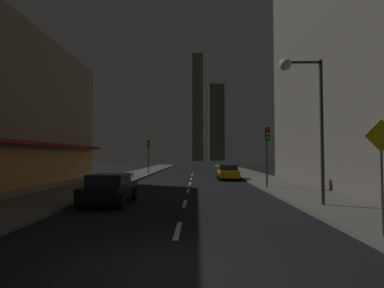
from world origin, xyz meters
name	(u,v)px	position (x,y,z in m)	size (l,w,h in m)	color
ground_plane	(192,174)	(0.00, 32.00, -0.05)	(78.00, 136.00, 0.10)	black
sidewalk_right	(247,174)	(7.00, 32.00, 0.07)	(4.00, 76.00, 0.15)	#605E59
sidewalk_left	(138,173)	(-7.00, 32.00, 0.07)	(4.00, 76.00, 0.15)	#605E59
lane_marking_center	(189,187)	(0.00, 16.20, 0.01)	(0.16, 38.60, 0.01)	silver
building_apartment_right	(383,48)	(14.50, 16.00, 10.39)	(11.00, 20.00, 20.77)	slate
skyscraper_distant_tall	(198,108)	(0.96, 140.77, 26.46)	(5.23, 8.86, 52.92)	#635E4A
skyscraper_distant_mid	(217,123)	(11.06, 150.60, 20.18)	(7.94, 6.87, 40.37)	#5B5744
car_parked_near	(110,188)	(-3.60, 8.22, 0.74)	(1.98, 4.24, 1.45)	black
car_parked_far	(228,172)	(3.60, 22.89, 0.74)	(1.98, 4.24, 1.45)	gold
fire_hydrant_far_left	(132,175)	(-5.90, 23.61, 0.45)	(0.42, 0.30, 0.65)	#B2B2B2
traffic_light_near_right	(267,143)	(5.50, 14.73, 3.19)	(0.32, 0.48, 4.20)	#2D2D2D
traffic_light_far_left	(148,149)	(-5.50, 30.88, 3.19)	(0.32, 0.48, 4.20)	#2D2D2D
street_lamp_right	(303,95)	(5.38, 7.31, 5.07)	(1.96, 0.56, 6.58)	#38383D
pedestrian_crossing_sign	(382,166)	(5.60, 2.12, 2.02)	(0.91, 0.08, 3.15)	slate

